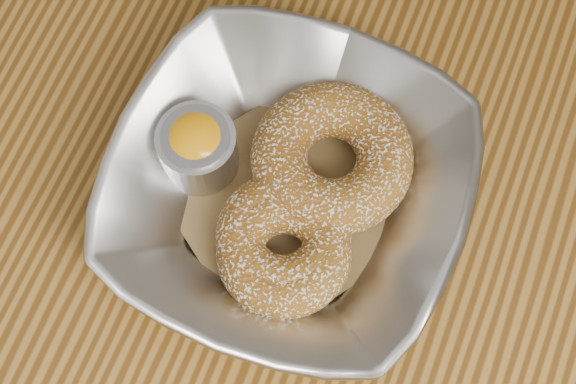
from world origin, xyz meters
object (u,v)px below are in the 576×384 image
at_px(table, 299,295).
at_px(donut_back, 332,158).
at_px(donut_front, 284,252).
at_px(donut_extra, 283,237).
at_px(ramekin, 198,147).
at_px(serving_bowl, 288,193).

distance_m(table, donut_back, 0.14).
xyz_separation_m(donut_back, donut_front, (-0.01, -0.07, -0.00)).
bearing_deg(donut_extra, donut_front, -66.11).
height_order(donut_back, ramekin, ramekin).
bearing_deg(serving_bowl, donut_extra, -74.13).
distance_m(serving_bowl, donut_back, 0.04).
bearing_deg(serving_bowl, donut_front, -72.02).
bearing_deg(ramekin, donut_back, 17.84).
xyz_separation_m(serving_bowl, donut_front, (0.01, -0.04, -0.00)).
height_order(table, serving_bowl, serving_bowl).
distance_m(donut_back, ramekin, 0.09).
distance_m(donut_front, ramekin, 0.09).
relative_size(table, ramekin, 22.29).
distance_m(table, serving_bowl, 0.13).
distance_m(table, donut_front, 0.13).
bearing_deg(donut_back, serving_bowl, -118.46).
relative_size(donut_back, ramekin, 2.05).
bearing_deg(donut_extra, donut_back, 80.71).
height_order(donut_back, donut_extra, donut_back).
height_order(donut_front, ramekin, ramekin).
xyz_separation_m(table, donut_back, (-0.00, 0.07, 0.13)).
height_order(serving_bowl, ramekin, same).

